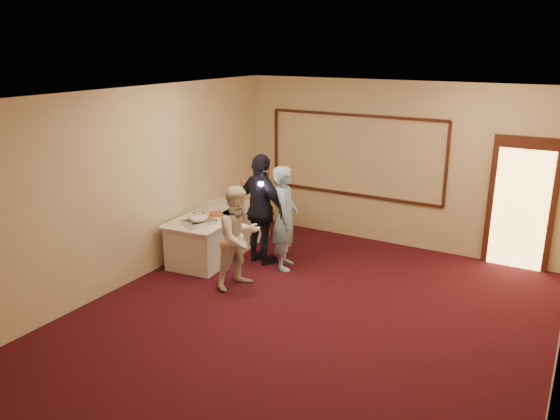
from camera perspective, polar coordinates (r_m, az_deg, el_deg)
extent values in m
plane|color=black|center=(7.55, 2.80, -11.53)|extent=(7.00, 7.00, 0.00)
cube|color=beige|center=(10.11, 12.06, 4.61)|extent=(6.00, 0.04, 3.00)
cube|color=beige|center=(4.39, -18.84, -12.68)|extent=(6.00, 0.04, 3.00)
cube|color=beige|center=(8.68, -14.96, 2.39)|extent=(0.04, 7.00, 3.00)
cube|color=white|center=(6.66, 3.18, 11.77)|extent=(6.00, 7.00, 0.04)
cube|color=black|center=(10.50, 7.65, 1.64)|extent=(3.40, 0.04, 0.05)
cube|color=black|center=(10.21, 7.98, 9.79)|extent=(3.40, 0.04, 0.05)
cube|color=black|center=(11.06, -0.40, 6.57)|extent=(0.05, 0.04, 1.50)
cube|color=black|center=(9.83, 17.03, 4.49)|extent=(0.05, 0.04, 1.50)
cube|color=black|center=(9.75, 23.90, 0.63)|extent=(1.05, 0.06, 2.20)
cube|color=#FFBF66|center=(9.75, 23.80, 0.02)|extent=(0.85, 0.02, 2.00)
cube|color=silver|center=(9.84, -6.18, -2.29)|extent=(1.06, 2.37, 0.74)
cube|color=silver|center=(9.72, -6.25, -0.15)|extent=(1.17, 2.51, 0.03)
cube|color=#AEB0B5|center=(9.03, -8.45, -1.35)|extent=(0.50, 0.56, 0.04)
ellipsoid|color=white|center=(9.00, -8.48, -0.81)|extent=(0.31, 0.31, 0.14)
cube|color=silver|center=(9.07, -7.40, -1.07)|extent=(0.07, 0.33, 0.01)
cylinder|color=#D85758|center=(10.38, -4.04, 2.26)|extent=(0.02, 0.02, 0.40)
cylinder|color=#D85758|center=(10.43, -4.02, 1.22)|extent=(0.30, 0.30, 0.01)
cylinder|color=#D85758|center=(10.38, -4.04, 2.07)|extent=(0.23, 0.23, 0.01)
cylinder|color=#D85758|center=(10.34, -4.06, 2.93)|extent=(0.16, 0.16, 0.01)
cylinder|color=white|center=(9.72, -7.00, 0.42)|extent=(0.19, 0.19, 0.16)
cylinder|color=white|center=(9.70, -7.02, 0.90)|extent=(0.20, 0.20, 0.01)
cylinder|color=white|center=(9.98, -4.30, 0.90)|extent=(0.18, 0.18, 0.15)
cylinder|color=white|center=(9.96, -4.31, 1.34)|extent=(0.19, 0.19, 0.01)
cylinder|color=white|center=(9.41, -6.65, -0.60)|extent=(0.29, 0.29, 0.01)
cylinder|color=brown|center=(9.40, -6.65, -0.43)|extent=(0.25, 0.25, 0.05)
imported|color=#89B6E6|center=(8.93, 0.55, -0.83)|extent=(0.63, 0.75, 1.74)
imported|color=silver|center=(8.28, -4.30, -2.85)|extent=(0.80, 0.91, 1.60)
imported|color=black|center=(9.12, -1.93, 0.04)|extent=(1.19, 0.76, 1.89)
cube|color=white|center=(8.74, -2.03, 2.74)|extent=(0.07, 0.04, 0.05)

